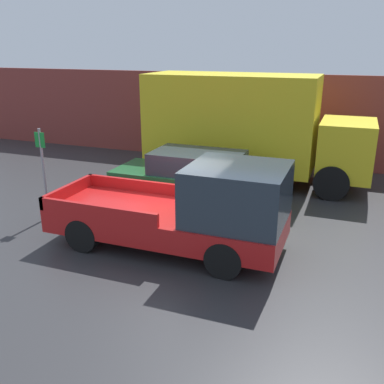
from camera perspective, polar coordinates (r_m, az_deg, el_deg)
ground_plane at (r=10.75m, az=-2.95°, el=-6.00°), size 60.00×60.00×0.00m
building_wall at (r=17.57m, az=7.55°, el=9.70°), size 28.00×0.15×3.52m
pickup_truck at (r=9.69m, az=0.04°, el=-2.47°), size 5.47×2.11×2.14m
car at (r=12.60m, az=0.32°, el=1.83°), size 4.75×1.85×1.63m
delivery_truck at (r=14.89m, az=7.22°, el=8.79°), size 7.53×2.43×3.64m
parking_sign at (r=12.12m, az=-19.19°, el=2.92°), size 0.30×0.07×2.50m
newspaper_box at (r=17.53m, az=6.75°, el=5.51°), size 0.45×0.40×1.00m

